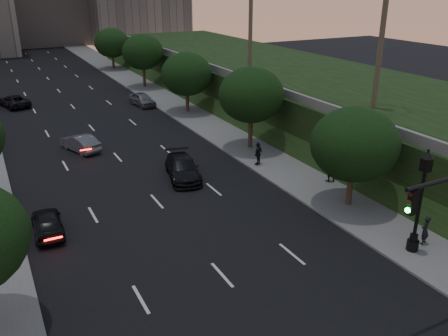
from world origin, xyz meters
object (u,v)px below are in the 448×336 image
sedan_far_right (142,99)px  pedestrian_c (258,154)px  sedan_near_right (183,168)px  pedestrian_b (330,170)px  sedan_far_left (14,101)px  pedestrian_a (425,230)px  sedan_near_left (47,223)px  street_lamp (419,206)px  sedan_mid_left (80,143)px

sedan_far_right → pedestrian_c: size_ratio=2.44×
sedan_near_right → pedestrian_b: bearing=-19.6°
sedan_far_left → pedestrian_a: size_ratio=3.03×
pedestrian_b → pedestrian_c: pedestrian_c is taller
sedan_near_left → sedan_far_left: size_ratio=0.80×
street_lamp → sedan_far_left: (-15.23, 41.55, -1.97)m
sedan_near_right → pedestrian_a: 16.19m
sedan_far_left → sedan_mid_left: bearing=86.0°
street_lamp → sedan_far_right: bearing=94.1°
sedan_near_right → pedestrian_b: size_ratio=3.03×
sedan_far_left → pedestrian_c: 31.16m
pedestrian_a → pedestrian_b: (0.96, 8.86, 0.04)m
street_lamp → sedan_near_right: (-6.59, 14.49, -1.90)m
street_lamp → pedestrian_b: size_ratio=3.38×
sedan_near_left → pedestrian_c: 15.86m
sedan_near_right → street_lamp: bearing=-52.8°
sedan_near_right → pedestrian_a: (7.61, -14.29, 0.21)m
sedan_mid_left → sedan_far_right: bearing=-146.7°
sedan_far_left → sedan_near_right: bearing=92.8°
sedan_mid_left → sedan_far_right: size_ratio=0.98×
sedan_mid_left → sedan_near_right: size_ratio=0.82×
sedan_near_left → pedestrian_a: (17.24, -10.42, 0.28)m
street_lamp → sedan_near_right: bearing=114.5°
sedan_mid_left → sedan_far_right: (9.22, 11.99, 0.03)m
sedan_mid_left → sedan_far_right: sedan_far_right is taller
pedestrian_c → sedan_near_left: bearing=-18.1°
pedestrian_a → sedan_far_right: bearing=-105.0°
sedan_near_right → sedan_far_right: sedan_near_right is taller
sedan_mid_left → pedestrian_a: pedestrian_a is taller
sedan_near_left → sedan_near_right: 10.38m
street_lamp → sedan_near_right: street_lamp is taller
sedan_far_left → pedestrian_a: (16.25, -41.35, 0.27)m
sedan_far_left → pedestrian_b: size_ratio=2.89×
sedan_near_right → sedan_mid_left: bearing=132.4°
sedan_mid_left → pedestrian_b: (13.76, -14.54, 0.30)m
sedan_far_left → sedan_near_right: (8.64, -27.06, 0.06)m
sedan_far_left → pedestrian_b: pedestrian_b is taller
pedestrian_b → pedestrian_a: bearing=104.9°
sedan_mid_left → sedan_far_right: 15.13m
sedan_far_left → sedan_near_left: bearing=73.2°
sedan_near_left → sedan_far_left: bearing=-89.1°
sedan_near_right → pedestrian_c: size_ratio=2.91×
sedan_far_left → pedestrian_a: bearing=96.5°
sedan_far_right → pedestrian_b: size_ratio=2.53×
sedan_far_left → pedestrian_b: bearing=103.0°
pedestrian_a → pedestrian_c: size_ratio=0.92×
sedan_far_right → pedestrian_a: 35.57m
street_lamp → sedan_far_left: bearing=110.1°
sedan_mid_left → pedestrian_a: bearing=99.5°
sedan_near_left → sedan_near_right: sedan_near_right is taller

